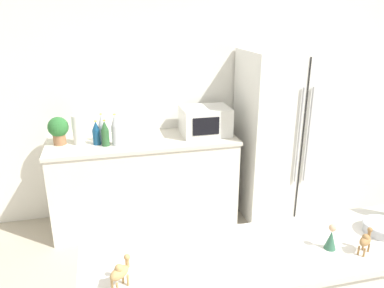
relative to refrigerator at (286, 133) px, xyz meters
name	(u,v)px	position (x,y,z in m)	size (l,w,h in m)	color
wall_back	(167,94)	(-1.20, 0.39, 0.41)	(8.00, 0.06, 2.55)	white
back_counter	(145,181)	(-1.51, 0.06, -0.42)	(1.84, 0.63, 0.91)	silver
refrigerator	(286,133)	(0.00, 0.00, 0.00)	(0.96, 0.70, 1.74)	white
potted_plant	(58,129)	(-2.29, 0.11, 0.19)	(0.19, 0.19, 0.26)	#9E6B47
paper_towel_roll	(79,130)	(-2.11, 0.08, 0.18)	(0.11, 0.11, 0.28)	white
microwave	(205,121)	(-0.87, 0.08, 0.18)	(0.48, 0.37, 0.28)	white
back_bottle_0	(102,128)	(-1.89, 0.09, 0.17)	(0.06, 0.06, 0.28)	#B2B7BC
back_bottle_1	(115,130)	(-1.77, -0.04, 0.18)	(0.07, 0.07, 0.30)	#B2B7BC
back_bottle_2	(105,133)	(-1.87, -0.04, 0.16)	(0.07, 0.07, 0.25)	#2D6033
back_bottle_3	(96,133)	(-1.95, 0.02, 0.15)	(0.08, 0.08, 0.23)	navy
fruit_bowl	(382,227)	(-0.50, -2.02, 0.16)	(0.20, 0.20, 0.06)	#B7BABF
camel_figurine	(366,240)	(-0.70, -2.15, 0.21)	(0.10, 0.08, 0.12)	olive
camel_figurine_second	(120,272)	(-1.85, -2.12, 0.22)	(0.11, 0.10, 0.14)	tan
wise_man_figurine_crimson	(331,238)	(-0.84, -2.08, 0.19)	(0.06, 0.06, 0.13)	#33664C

